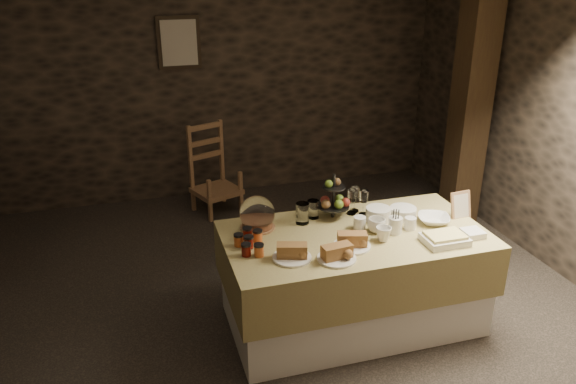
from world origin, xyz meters
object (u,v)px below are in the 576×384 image
object	(u,v)px
chair	(215,173)
fruit_stand	(334,201)
timber_column	(471,98)
buffet_table	(353,272)

from	to	relation	value
chair	fruit_stand	size ratio (longest dim) A/B	2.14
timber_column	buffet_table	bearing A→B (deg)	-142.00
fruit_stand	buffet_table	bearing A→B (deg)	-80.31
timber_column	fruit_stand	distance (m)	2.19
timber_column	chair	bearing A→B (deg)	158.62
timber_column	fruit_stand	size ratio (longest dim) A/B	7.43
chair	timber_column	xyz separation A→B (m)	(2.43, -0.95, 0.87)
chair	fruit_stand	bearing A→B (deg)	-95.51
buffet_table	fruit_stand	distance (m)	0.55
timber_column	fruit_stand	world-z (taller)	timber_column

